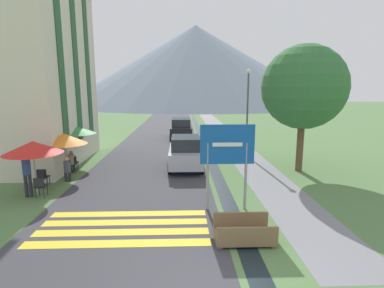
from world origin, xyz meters
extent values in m
plane|color=#517542|center=(0.00, 20.00, 0.00)|extent=(160.00, 160.00, 0.00)
cube|color=#38383D|center=(-2.50, 30.00, 0.00)|extent=(6.40, 60.00, 0.01)
cube|color=slate|center=(3.60, 30.00, 0.00)|extent=(2.20, 60.00, 0.01)
cube|color=black|center=(1.20, 30.00, 0.00)|extent=(0.60, 60.00, 0.00)
cube|color=yellow|center=(-2.50, 2.09, 0.01)|extent=(5.44, 0.44, 0.01)
cube|color=yellow|center=(-2.50, 2.79, 0.01)|extent=(5.44, 0.44, 0.01)
cube|color=yellow|center=(-2.50, 3.49, 0.01)|extent=(5.44, 0.44, 0.01)
cube|color=yellow|center=(-2.50, 4.19, 0.01)|extent=(5.44, 0.44, 0.01)
cone|color=slate|center=(3.60, 85.43, 11.38)|extent=(76.91, 76.91, 22.76)
cube|color=beige|center=(-9.40, 12.00, 5.74)|extent=(5.42, 7.98, 11.49)
cube|color=#285633|center=(-6.66, 9.80, 5.74)|extent=(0.06, 0.70, 8.62)
cube|color=#285633|center=(-6.66, 12.00, 5.74)|extent=(0.06, 0.70, 8.62)
cube|color=#285633|center=(-6.66, 14.20, 5.74)|extent=(0.06, 0.70, 8.62)
cylinder|color=gray|center=(0.32, 4.54, 1.25)|extent=(0.10, 0.10, 2.50)
cylinder|color=gray|center=(1.72, 4.54, 1.25)|extent=(0.10, 0.10, 2.50)
cube|color=#1451AD|center=(1.02, 4.52, 2.45)|extent=(1.96, 0.05, 1.44)
cube|color=white|center=(1.02, 4.49, 2.45)|extent=(1.08, 0.02, 0.14)
cube|color=brown|center=(1.20, 2.18, 0.14)|extent=(1.70, 1.10, 0.12)
cube|color=brown|center=(1.20, 1.67, 0.43)|extent=(1.70, 0.08, 0.45)
cube|color=brown|center=(1.20, 2.69, 0.43)|extent=(1.70, 0.08, 0.45)
cube|color=brown|center=(0.43, 2.18, 0.04)|extent=(0.16, 0.99, 0.08)
cube|color=brown|center=(1.97, 2.18, 0.04)|extent=(0.16, 0.99, 0.08)
cube|color=#B2B2B7|center=(-0.40, 10.52, 0.72)|extent=(1.80, 3.94, 0.84)
cube|color=#23282D|center=(-0.40, 10.32, 1.48)|extent=(1.53, 2.17, 0.68)
cylinder|color=black|center=(-1.26, 11.74, 0.30)|extent=(0.18, 0.60, 0.60)
cylinder|color=black|center=(0.46, 11.74, 0.30)|extent=(0.18, 0.60, 0.60)
cylinder|color=black|center=(-1.26, 9.30, 0.30)|extent=(0.18, 0.60, 0.60)
cylinder|color=black|center=(0.46, 9.30, 0.30)|extent=(0.18, 0.60, 0.60)
cube|color=black|center=(-0.66, 21.01, 0.72)|extent=(1.89, 4.56, 0.84)
cube|color=#23282D|center=(-0.66, 20.78, 1.48)|extent=(1.61, 2.51, 0.68)
cylinder|color=black|center=(-1.57, 22.42, 0.30)|extent=(0.18, 0.60, 0.60)
cylinder|color=black|center=(0.24, 22.42, 0.30)|extent=(0.18, 0.60, 0.60)
cylinder|color=black|center=(-1.57, 19.60, 0.30)|extent=(0.18, 0.60, 0.60)
cylinder|color=black|center=(0.24, 19.60, 0.30)|extent=(0.18, 0.60, 0.60)
cube|color=#232328|center=(-6.51, 10.19, 0.45)|extent=(0.40, 0.40, 0.04)
cube|color=#232328|center=(-6.51, 10.01, 0.65)|extent=(0.40, 0.04, 0.40)
cylinder|color=#232328|center=(-6.68, 10.36, 0.23)|extent=(0.03, 0.03, 0.45)
cylinder|color=#232328|center=(-6.34, 10.36, 0.23)|extent=(0.03, 0.03, 0.45)
cylinder|color=#232328|center=(-6.68, 10.02, 0.23)|extent=(0.03, 0.03, 0.45)
cylinder|color=#232328|center=(-6.34, 10.02, 0.23)|extent=(0.03, 0.03, 0.45)
cube|color=#232328|center=(-6.42, 6.07, 0.45)|extent=(0.40, 0.40, 0.04)
cube|color=#232328|center=(-6.42, 5.89, 0.65)|extent=(0.40, 0.04, 0.40)
cylinder|color=#232328|center=(-6.59, 6.24, 0.23)|extent=(0.03, 0.03, 0.45)
cylinder|color=#232328|center=(-6.25, 6.24, 0.23)|extent=(0.03, 0.03, 0.45)
cylinder|color=#232328|center=(-6.59, 5.90, 0.23)|extent=(0.03, 0.03, 0.45)
cylinder|color=#232328|center=(-6.25, 5.90, 0.23)|extent=(0.03, 0.03, 0.45)
cube|color=#232328|center=(-6.93, 7.47, 0.45)|extent=(0.40, 0.40, 0.04)
cube|color=#232328|center=(-6.93, 7.29, 0.65)|extent=(0.40, 0.04, 0.40)
cylinder|color=#232328|center=(-7.10, 7.64, 0.23)|extent=(0.03, 0.03, 0.45)
cylinder|color=#232328|center=(-6.76, 7.64, 0.23)|extent=(0.03, 0.03, 0.45)
cylinder|color=#232328|center=(-7.10, 7.30, 0.23)|extent=(0.03, 0.03, 0.45)
cylinder|color=#232328|center=(-6.76, 7.30, 0.23)|extent=(0.03, 0.03, 0.45)
cube|color=#232328|center=(-6.47, 9.88, 0.45)|extent=(0.40, 0.40, 0.04)
cube|color=#232328|center=(-6.47, 9.70, 0.65)|extent=(0.40, 0.04, 0.40)
cylinder|color=#232328|center=(-6.64, 10.05, 0.23)|extent=(0.03, 0.03, 0.45)
cylinder|color=#232328|center=(-6.30, 10.05, 0.23)|extent=(0.03, 0.03, 0.45)
cylinder|color=#232328|center=(-6.64, 9.71, 0.23)|extent=(0.03, 0.03, 0.45)
cylinder|color=#232328|center=(-6.30, 9.71, 0.23)|extent=(0.03, 0.03, 0.45)
cube|color=#232328|center=(-6.96, 7.32, 0.45)|extent=(0.40, 0.40, 0.04)
cube|color=#232328|center=(-6.96, 7.14, 0.65)|extent=(0.40, 0.04, 0.40)
cylinder|color=#232328|center=(-7.13, 7.49, 0.23)|extent=(0.03, 0.03, 0.45)
cylinder|color=#232328|center=(-6.79, 7.49, 0.23)|extent=(0.03, 0.03, 0.45)
cylinder|color=#232328|center=(-7.13, 7.15, 0.23)|extent=(0.03, 0.03, 0.45)
cylinder|color=#232328|center=(-6.79, 7.15, 0.23)|extent=(0.03, 0.03, 0.45)
cylinder|color=#B7B2A8|center=(-6.74, 6.34, 1.07)|extent=(0.06, 0.06, 2.14)
cone|color=red|center=(-6.74, 6.34, 2.04)|extent=(2.35, 2.35, 0.52)
cylinder|color=#B7B2A8|center=(-6.45, 8.94, 1.03)|extent=(0.06, 0.06, 2.06)
cone|color=orange|center=(-6.45, 8.94, 1.96)|extent=(2.19, 2.19, 0.53)
cylinder|color=#B7B2A8|center=(-6.74, 11.46, 1.09)|extent=(0.06, 0.06, 2.17)
cone|color=#338442|center=(-6.74, 11.46, 2.07)|extent=(2.28, 2.28, 0.44)
cylinder|color=#282833|center=(-7.03, 6.08, 0.49)|extent=(0.14, 0.14, 0.98)
cylinder|color=#282833|center=(-6.85, 6.08, 0.49)|extent=(0.14, 0.14, 0.98)
cylinder|color=navy|center=(-6.94, 6.08, 1.30)|extent=(0.32, 0.32, 0.65)
sphere|color=tan|center=(-6.94, 6.08, 1.72)|extent=(0.22, 0.22, 0.22)
cylinder|color=#282833|center=(-6.22, 8.18, 0.23)|extent=(0.14, 0.14, 0.46)
cylinder|color=#282833|center=(-6.04, 8.18, 0.23)|extent=(0.14, 0.14, 0.46)
cylinder|color=#4C4C56|center=(-6.13, 8.18, 0.74)|extent=(0.32, 0.32, 0.55)
sphere|color=tan|center=(-6.13, 8.18, 1.11)|extent=(0.22, 0.22, 0.22)
cylinder|color=#282833|center=(-6.57, 9.76, 0.23)|extent=(0.14, 0.14, 0.46)
cylinder|color=#282833|center=(-6.39, 9.76, 0.23)|extent=(0.14, 0.14, 0.46)
cylinder|color=gray|center=(-6.48, 9.76, 0.72)|extent=(0.32, 0.32, 0.52)
sphere|color=#9E755B|center=(-6.48, 9.76, 1.08)|extent=(0.22, 0.22, 0.22)
cylinder|color=#515156|center=(3.71, 13.59, 2.70)|extent=(0.12, 0.12, 5.40)
sphere|color=silver|center=(3.71, 13.59, 5.52)|extent=(0.28, 0.28, 0.28)
cylinder|color=brown|center=(5.78, 9.71, 1.32)|extent=(0.36, 0.36, 2.64)
sphere|color=#336B38|center=(5.78, 9.71, 4.50)|extent=(4.39, 4.39, 4.39)
camera|label=1|loc=(-0.61, -5.95, 4.39)|focal=28.00mm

